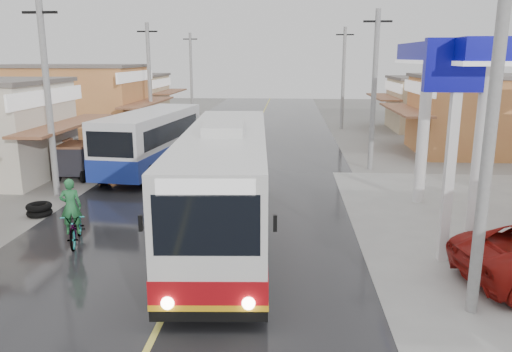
{
  "coord_description": "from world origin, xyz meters",
  "views": [
    {
      "loc": [
        2.77,
        -10.73,
        5.71
      ],
      "look_at": [
        1.62,
        6.39,
        1.6
      ],
      "focal_mm": 35.0,
      "sensor_mm": 36.0,
      "label": 1
    }
  ],
  "objects_px": {
    "cyclist": "(75,222)",
    "tricycle_near": "(76,159)",
    "second_bus": "(151,140)",
    "coach_bus": "(226,183)",
    "tyre_stack": "(39,209)",
    "tricycle_far": "(50,154)"
  },
  "relations": [
    {
      "from": "cyclist",
      "to": "tyre_stack",
      "type": "relative_size",
      "value": 2.34
    },
    {
      "from": "cyclist",
      "to": "tricycle_far",
      "type": "height_order",
      "value": "cyclist"
    },
    {
      "from": "tricycle_near",
      "to": "tricycle_far",
      "type": "relative_size",
      "value": 0.92
    },
    {
      "from": "tricycle_near",
      "to": "tricycle_far",
      "type": "distance_m",
      "value": 2.05
    },
    {
      "from": "second_bus",
      "to": "tricycle_far",
      "type": "xyz_separation_m",
      "value": [
        -4.97,
        -0.9,
        -0.66
      ]
    },
    {
      "from": "tricycle_near",
      "to": "tyre_stack",
      "type": "height_order",
      "value": "tricycle_near"
    },
    {
      "from": "cyclist",
      "to": "tyre_stack",
      "type": "bearing_deg",
      "value": 118.04
    },
    {
      "from": "coach_bus",
      "to": "tricycle_far",
      "type": "bearing_deg",
      "value": 136.16
    },
    {
      "from": "second_bus",
      "to": "tricycle_far",
      "type": "bearing_deg",
      "value": -163.02
    },
    {
      "from": "tricycle_near",
      "to": "second_bus",
      "type": "bearing_deg",
      "value": 28.15
    },
    {
      "from": "cyclist",
      "to": "tricycle_near",
      "type": "height_order",
      "value": "cyclist"
    },
    {
      "from": "tricycle_near",
      "to": "tyre_stack",
      "type": "xyz_separation_m",
      "value": [
        1.02,
        -5.78,
        -0.73
      ]
    },
    {
      "from": "coach_bus",
      "to": "tricycle_near",
      "type": "distance_m",
      "value": 11.11
    },
    {
      "from": "second_bus",
      "to": "tyre_stack",
      "type": "bearing_deg",
      "value": -98.95
    },
    {
      "from": "coach_bus",
      "to": "tyre_stack",
      "type": "height_order",
      "value": "coach_bus"
    },
    {
      "from": "coach_bus",
      "to": "tricycle_near",
      "type": "relative_size",
      "value": 5.45
    },
    {
      "from": "second_bus",
      "to": "tricycle_near",
      "type": "height_order",
      "value": "second_bus"
    },
    {
      "from": "cyclist",
      "to": "tricycle_near",
      "type": "xyz_separation_m",
      "value": [
        -3.56,
        8.46,
        0.26
      ]
    },
    {
      "from": "second_bus",
      "to": "coach_bus",
      "type": "bearing_deg",
      "value": -55.09
    },
    {
      "from": "tricycle_far",
      "to": "tyre_stack",
      "type": "distance_m",
      "value": 7.38
    },
    {
      "from": "cyclist",
      "to": "tricycle_near",
      "type": "bearing_deg",
      "value": 97.35
    },
    {
      "from": "tricycle_near",
      "to": "cyclist",
      "type": "bearing_deg",
      "value": -69.87
    }
  ]
}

